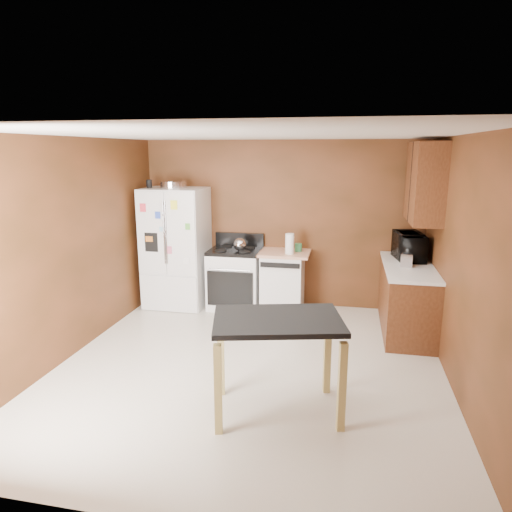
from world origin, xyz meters
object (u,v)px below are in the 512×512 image
(pen_cup, at_px, (149,184))
(green_canister, at_px, (298,247))
(roasting_pan, at_px, (173,185))
(toaster, at_px, (407,259))
(dishwasher, at_px, (283,280))
(gas_range, at_px, (235,278))
(refrigerator, at_px, (176,248))
(island, at_px, (278,334))
(microwave, at_px, (409,247))
(kettle, at_px, (240,244))
(paper_towel, at_px, (290,244))

(pen_cup, bearing_deg, green_canister, 5.91)
(roasting_pan, height_order, toaster, roasting_pan)
(roasting_pan, xyz_separation_m, green_canister, (1.86, 0.14, -0.90))
(toaster, distance_m, dishwasher, 1.84)
(roasting_pan, height_order, gas_range, roasting_pan)
(pen_cup, bearing_deg, gas_range, 5.54)
(refrigerator, bearing_deg, gas_range, 3.81)
(pen_cup, height_order, gas_range, pen_cup)
(gas_range, relative_size, island, 0.87)
(toaster, relative_size, microwave, 0.39)
(refrigerator, xyz_separation_m, gas_range, (0.91, 0.06, -0.44))
(gas_range, bearing_deg, roasting_pan, -177.86)
(toaster, distance_m, gas_range, 2.51)
(green_canister, xyz_separation_m, island, (0.14, -2.83, -0.19))
(kettle, distance_m, microwave, 2.37)
(green_canister, height_order, dishwasher, green_canister)
(pen_cup, distance_m, microwave, 3.81)
(pen_cup, bearing_deg, refrigerator, 9.88)
(paper_towel, bearing_deg, gas_range, 173.74)
(gas_range, relative_size, dishwasher, 1.24)
(kettle, distance_m, paper_towel, 0.74)
(microwave, bearing_deg, pen_cup, 79.72)
(pen_cup, xyz_separation_m, microwave, (3.73, -0.02, -0.80))
(paper_towel, relative_size, island, 0.23)
(roasting_pan, distance_m, refrigerator, 0.95)
(microwave, xyz_separation_m, island, (-1.39, -2.57, -0.31))
(paper_towel, height_order, microwave, microwave)
(pen_cup, distance_m, toaster, 3.79)
(pen_cup, relative_size, toaster, 0.53)
(paper_towel, bearing_deg, roasting_pan, 178.15)
(gas_range, bearing_deg, microwave, -3.44)
(kettle, height_order, gas_range, gas_range)
(green_canister, bearing_deg, roasting_pan, -175.71)
(toaster, height_order, dishwasher, toaster)
(gas_range, xyz_separation_m, dishwasher, (0.72, 0.02, -0.01))
(toaster, bearing_deg, paper_towel, 172.62)
(kettle, bearing_deg, island, -69.63)
(pen_cup, distance_m, gas_range, 1.89)
(refrigerator, xyz_separation_m, island, (1.98, -2.66, -0.14))
(kettle, bearing_deg, green_canister, 12.00)
(dishwasher, bearing_deg, pen_cup, -175.76)
(roasting_pan, bearing_deg, kettle, -2.26)
(pen_cup, xyz_separation_m, toaster, (3.66, -0.39, -0.88))
(pen_cup, height_order, refrigerator, pen_cup)
(gas_range, distance_m, island, 2.94)
(dishwasher, relative_size, island, 0.70)
(roasting_pan, bearing_deg, pen_cup, -165.52)
(paper_towel, relative_size, toaster, 1.27)
(kettle, xyz_separation_m, gas_range, (-0.09, 0.07, -0.53))
(roasting_pan, distance_m, green_canister, 2.07)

